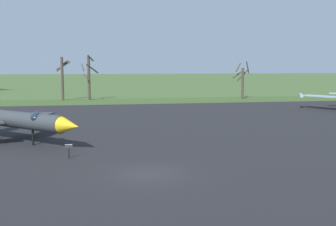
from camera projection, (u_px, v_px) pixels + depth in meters
ground_plane at (149, 174)px, 24.49m from camera, size 600.00×600.00×0.00m
asphalt_apron at (128, 130)px, 40.66m from camera, size 106.67×55.15×0.05m
grass_verge_strip at (114, 101)px, 73.48m from camera, size 166.67×12.00×0.06m
jet_fighter_front_left at (15, 119)px, 34.04m from camera, size 12.42×11.90×4.75m
info_placard_front_left at (69, 150)px, 28.19m from camera, size 0.51×0.30×1.10m
bare_tree_far_left at (62, 77)px, 75.37m from camera, size 2.71×1.81×8.24m
bare_tree_left_of_center at (89, 76)px, 75.80m from camera, size 3.31×2.82×8.68m
bare_tree_center at (242, 80)px, 78.94m from camera, size 3.38×3.29×7.48m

